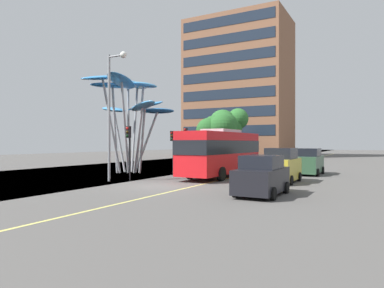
% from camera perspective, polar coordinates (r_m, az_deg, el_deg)
% --- Properties ---
extents(ground, '(120.00, 240.00, 0.10)m').
position_cam_1_polar(ground, '(21.36, -7.49, -6.91)').
color(ground, '#54514F').
extents(red_bus, '(2.93, 9.91, 3.61)m').
position_cam_1_polar(red_bus, '(26.57, 4.89, -1.14)').
color(red_bus, red).
rests_on(red_bus, ground).
extents(leaf_sculpture, '(8.03, 8.20, 8.71)m').
position_cam_1_polar(leaf_sculpture, '(31.11, -10.22, 7.66)').
color(leaf_sculpture, '#9EA0A5').
rests_on(leaf_sculpture, ground).
extents(traffic_light_kerb_near, '(0.28, 0.42, 3.73)m').
position_cam_1_polar(traffic_light_kerb_near, '(24.10, -10.33, 0.45)').
color(traffic_light_kerb_near, black).
rests_on(traffic_light_kerb_near, ground).
extents(traffic_light_kerb_far, '(0.28, 0.42, 3.54)m').
position_cam_1_polar(traffic_light_kerb_far, '(27.65, -3.20, 0.14)').
color(traffic_light_kerb_far, black).
rests_on(traffic_light_kerb_far, ground).
extents(traffic_light_island_mid, '(0.28, 0.42, 3.91)m').
position_cam_1_polar(traffic_light_island_mid, '(30.68, -1.02, 0.63)').
color(traffic_light_island_mid, black).
rests_on(traffic_light_island_mid, ground).
extents(traffic_light_opposite, '(0.28, 0.42, 3.95)m').
position_cam_1_polar(traffic_light_opposite, '(36.71, 5.41, 0.61)').
color(traffic_light_opposite, black).
rests_on(traffic_light_opposite, ground).
extents(car_parked_near, '(2.01, 3.98, 1.98)m').
position_cam_1_polar(car_parked_near, '(17.53, 11.38, -5.23)').
color(car_parked_near, black).
rests_on(car_parked_near, ground).
extents(car_parked_mid, '(2.01, 4.00, 2.26)m').
position_cam_1_polar(car_parked_mid, '(23.48, 14.45, -3.55)').
color(car_parked_mid, gold).
rests_on(car_parked_mid, ground).
extents(car_parked_far, '(2.01, 4.27, 2.14)m').
position_cam_1_polar(car_parked_far, '(29.94, 18.60, -2.83)').
color(car_parked_far, '#2D5138').
rests_on(car_parked_far, ground).
extents(street_lamp, '(1.55, 0.44, 8.60)m').
position_cam_1_polar(street_lamp, '(23.99, -12.92, 6.87)').
color(street_lamp, gray).
rests_on(street_lamp, ground).
extents(tree_pavement_near, '(5.04, 4.98, 6.41)m').
position_cam_1_polar(tree_pavement_near, '(43.58, 4.44, 2.57)').
color(tree_pavement_near, brown).
rests_on(tree_pavement_near, ground).
extents(tree_pavement_far, '(5.69, 4.93, 7.71)m').
position_cam_1_polar(tree_pavement_far, '(51.60, 5.55, 2.94)').
color(tree_pavement_far, brown).
rests_on(tree_pavement_far, ground).
extents(pedestrian, '(0.34, 0.34, 1.82)m').
position_cam_1_polar(pedestrian, '(26.62, -2.26, -3.41)').
color(pedestrian, '#2D3342').
rests_on(pedestrian, ground).
extents(no_entry_sign, '(0.60, 0.12, 2.22)m').
position_cam_1_polar(no_entry_sign, '(30.35, -1.94, -1.89)').
color(no_entry_sign, gray).
rests_on(no_entry_sign, ground).
extents(backdrop_building, '(18.66, 12.48, 26.03)m').
position_cam_1_polar(backdrop_building, '(68.27, 7.72, 8.98)').
color(backdrop_building, brown).
rests_on(backdrop_building, ground).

